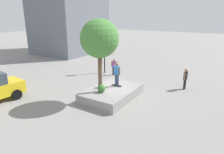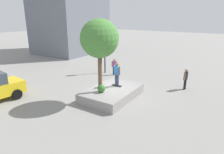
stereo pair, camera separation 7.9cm
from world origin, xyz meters
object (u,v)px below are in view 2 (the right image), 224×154
Objects in this scene: passerby_with_bag at (186,78)px; pedestrian_crossing at (114,66)px; plaza_tree at (99,39)px; traffic_light_corner at (105,46)px; skateboarder at (117,72)px; planter_ledge at (112,93)px; skateboard at (117,85)px.

passerby_with_bag is 1.04× the size of pedestrian_crossing.
passerby_with_bag is at bearing -39.21° from plaza_tree.
traffic_light_corner reaches higher than pedestrian_crossing.
passerby_with_bag is at bearing -46.15° from skateboarder.
plaza_tree reaches higher than planter_ledge.
skateboard is at bearing 1.04° from planter_ledge.
skateboard is 5.66m from passerby_with_bag.
planter_ledge is 4.09m from plaza_tree.
traffic_light_corner is at bearing 42.57° from skateboard.
plaza_tree is at bearing 165.86° from skateboard.
pedestrian_crossing is at bearing 22.99° from plaza_tree.
skateboard is (1.56, -0.39, -3.58)m from plaza_tree.
passerby_with_bag is (3.92, -4.08, 0.25)m from skateboard.
skateboarder is 1.07× the size of pedestrian_crossing.
plaza_tree is 2.80× the size of skateboarder.
skateboarder reaches higher than pedestrian_crossing.
planter_ledge is at bearing 138.60° from passerby_with_bag.
traffic_light_corner is at bearing 83.10° from pedestrian_crossing.
pedestrian_crossing reaches higher than planter_ledge.
traffic_light_corner reaches higher than skateboard.
passerby_with_bag is (5.48, -4.47, -3.33)m from plaza_tree.
planter_ledge is 1.11× the size of traffic_light_corner.
plaza_tree is 2.90× the size of passerby_with_bag.
pedestrian_crossing is at bearing 33.70° from skateboarder.
planter_ledge is 6.18m from passerby_with_bag.
passerby_with_bag is at bearing -93.59° from pedestrian_crossing.
traffic_light_corner is 2.48× the size of pedestrian_crossing.
skateboarder is 0.43× the size of traffic_light_corner.
passerby_with_bag is at bearing -94.09° from traffic_light_corner.
traffic_light_corner reaches higher than skateboarder.
skateboard is at bearing -14.04° from skateboarder.
planter_ledge is 5.63× the size of skateboard.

